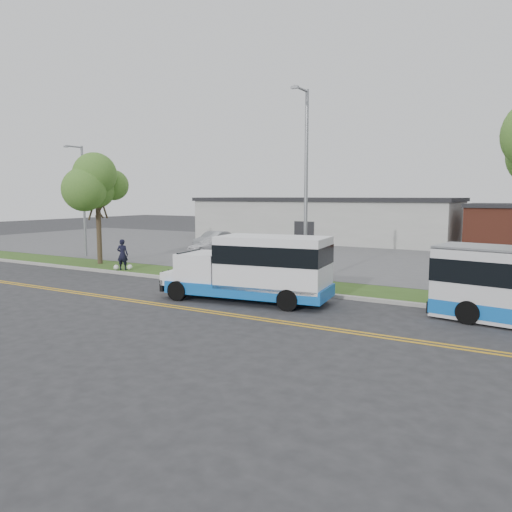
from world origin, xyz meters
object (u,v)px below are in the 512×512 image
Objects in this scene: tree_west at (97,187)px; streetlight_far at (83,197)px; pedestrian at (123,255)px; shuttle_bus at (257,267)px; parked_car_a at (214,240)px; parked_car_b at (212,246)px; streetlight_near at (305,181)px.

tree_west is 4.62m from streetlight_far.
streetlight_far is 4.29× the size of pedestrian.
shuttle_bus is 1.74× the size of parked_car_a.
parked_car_a is at bearing 152.28° from parked_car_b.
shuttle_bus is at bearing 142.55° from pedestrian.
streetlight_far reaches higher than parked_car_b.
streetlight_near reaches higher than tree_west.
streetlight_near is at bearing -42.39° from parked_car_a.
pedestrian is at bearing -21.00° from tree_west.
parked_car_a is at bearing -100.57° from pedestrian.
shuttle_bus is at bearing -20.10° from streetlight_far.
shuttle_bus reaches higher than parked_car_a.
streetlight_near is 19.01m from parked_car_a.
pedestrian is at bearing 155.98° from shuttle_bus.
parked_car_b is at bearing 71.20° from tree_west.
tree_west is 0.73× the size of streetlight_near.
parked_car_a is at bearing 62.00° from streetlight_far.
streetlight_near is 2.36× the size of parked_car_b.
parked_car_a is (-13.72, 16.24, -0.70)m from shuttle_bus.
pedestrian is at bearing -81.12° from parked_car_a.
streetlight_far is (-19.00, 2.69, -0.76)m from streetlight_near.
streetlight_near is at bearing -8.05° from streetlight_far.
streetlight_far is (-4.00, 2.22, -0.65)m from tree_west.
parked_car_a is (-14.00, 12.08, -4.41)m from streetlight_near.
shuttle_bus is at bearing -93.98° from streetlight_near.
streetlight_far reaches higher than parked_car_a.
parked_car_a reaches higher than parked_car_b.
tree_west reaches higher than pedestrian.
streetlight_near is at bearing 163.01° from pedestrian.
parked_car_b is at bearing -59.28° from parked_car_a.
parked_car_b is at bearing 42.58° from streetlight_far.
streetlight_near is 1.19× the size of streetlight_far.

